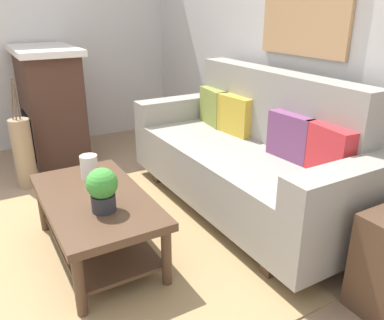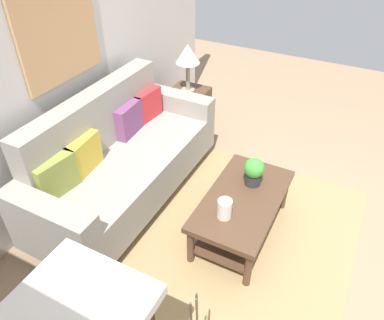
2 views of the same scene
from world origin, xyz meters
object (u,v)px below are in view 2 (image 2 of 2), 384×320
(couch, at_px, (122,161))
(coffee_table, at_px, (242,207))
(potted_plant_tabletop, at_px, (254,171))
(framed_painting, at_px, (60,36))
(throw_pillow_olive, at_px, (56,176))
(throw_pillow_mustard, at_px, (84,155))
(tabletop_vase, at_px, (225,209))
(throw_pillow_plum, at_px, (129,119))
(side_table, at_px, (188,111))
(table_lamp, at_px, (188,56))
(throw_pillow_crimson, at_px, (147,105))

(couch, bearing_deg, coffee_table, -87.49)
(potted_plant_tabletop, relative_size, framed_painting, 0.30)
(throw_pillow_olive, relative_size, throw_pillow_mustard, 1.00)
(throw_pillow_olive, bearing_deg, tabletop_vase, -71.01)
(throw_pillow_plum, relative_size, potted_plant_tabletop, 1.37)
(throw_pillow_olive, xyz_separation_m, coffee_table, (0.72, -1.34, -0.37))
(throw_pillow_olive, height_order, throw_pillow_plum, same)
(throw_pillow_olive, relative_size, framed_painting, 0.42)
(throw_pillow_olive, distance_m, potted_plant_tabletop, 1.64)
(side_table, bearing_deg, throw_pillow_mustard, 176.14)
(throw_pillow_olive, xyz_separation_m, framed_painting, (0.67, 0.34, 0.88))
(couch, height_order, tabletop_vase, couch)
(couch, xyz_separation_m, throw_pillow_olive, (-0.67, 0.13, 0.25))
(table_lamp, xyz_separation_m, framed_painting, (-1.38, 0.46, 0.56))
(table_lamp, bearing_deg, framed_painting, 161.68)
(potted_plant_tabletop, distance_m, table_lamp, 1.72)
(throw_pillow_crimson, bearing_deg, couch, -169.30)
(couch, bearing_deg, tabletop_vase, -100.95)
(couch, height_order, side_table, couch)
(throw_pillow_mustard, bearing_deg, potted_plant_tabletop, -66.19)
(couch, relative_size, throw_pillow_crimson, 5.99)
(throw_pillow_plum, distance_m, coffee_table, 1.42)
(throw_pillow_olive, bearing_deg, table_lamp, -3.23)
(tabletop_vase, xyz_separation_m, side_table, (1.60, 1.17, -0.23))
(couch, distance_m, side_table, 1.39)
(tabletop_vase, distance_m, framed_painting, 1.95)
(coffee_table, bearing_deg, framed_painting, 91.82)
(throw_pillow_mustard, height_order, potted_plant_tabletop, throw_pillow_mustard)
(throw_pillow_plum, bearing_deg, throw_pillow_olive, 180.00)
(throw_pillow_crimson, height_order, side_table, throw_pillow_crimson)
(potted_plant_tabletop, xyz_separation_m, framed_painting, (-0.26, 1.69, 0.99))
(throw_pillow_plum, height_order, potted_plant_tabletop, throw_pillow_plum)
(table_lamp, bearing_deg, throw_pillow_plum, 173.69)
(throw_pillow_plum, height_order, framed_painting, framed_painting)
(throw_pillow_plum, relative_size, tabletop_vase, 2.15)
(throw_pillow_mustard, bearing_deg, throw_pillow_olive, 180.00)
(couch, height_order, table_lamp, table_lamp)
(throw_pillow_mustard, bearing_deg, throw_pillow_plum, 0.00)
(throw_pillow_crimson, relative_size, coffee_table, 0.33)
(tabletop_vase, bearing_deg, throw_pillow_plum, 66.55)
(throw_pillow_crimson, bearing_deg, throw_pillow_olive, 180.00)
(throw_pillow_crimson, bearing_deg, tabletop_vase, -124.72)
(couch, height_order, throw_pillow_olive, couch)
(throw_pillow_crimson, xyz_separation_m, tabletop_vase, (-0.89, -1.29, -0.17))
(throw_pillow_olive, relative_size, potted_plant_tabletop, 1.37)
(throw_pillow_olive, bearing_deg, throw_pillow_plum, 0.00)
(table_lamp, distance_m, framed_painting, 1.56)
(throw_pillow_crimson, xyz_separation_m, table_lamp, (0.71, -0.12, 0.31))
(tabletop_vase, xyz_separation_m, potted_plant_tabletop, (0.49, -0.06, 0.06))
(potted_plant_tabletop, bearing_deg, coffee_table, 178.66)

